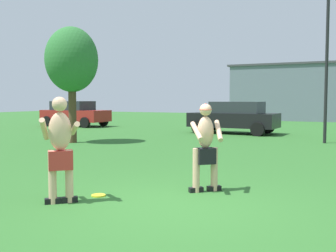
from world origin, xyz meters
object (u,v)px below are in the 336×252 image
frisbee (98,195)px  car_red_mid_lot (75,113)px  player_with_cap (206,144)px  lamp_post (327,50)px  player_in_red (60,147)px  car_black_near_post (234,117)px  tree_left_field (72,61)px

frisbee → car_red_mid_lot: car_red_mid_lot is taller
player_with_cap → lamp_post: lamp_post is taller
player_in_red → lamp_post: lamp_post is taller
player_with_cap → car_red_mid_lot: player_with_cap is taller
player_in_red → car_black_near_post: bearing=95.3°
player_with_cap → player_in_red: size_ratio=0.94×
lamp_post → tree_left_field: size_ratio=1.30×
player_in_red → lamp_post: (3.10, 11.43, 2.65)m
player_in_red → car_red_mid_lot: size_ratio=0.40×
lamp_post → player_with_cap: bearing=-97.5°
player_in_red → car_red_mid_lot: (-11.90, 14.81, -0.10)m
player_with_cap → frisbee: size_ratio=6.52×
car_black_near_post → lamp_post: 5.84m
player_with_cap → lamp_post: bearing=82.5°
player_in_red → frisbee: (0.28, 0.64, -0.91)m
player_in_red → frisbee: 1.15m
player_in_red → car_red_mid_lot: bearing=128.8°
lamp_post → tree_left_field: lamp_post is taller
player_in_red → car_red_mid_lot: 19.00m
frisbee → car_black_near_post: car_black_near_post is taller
frisbee → lamp_post: size_ratio=0.04×
car_black_near_post → player_with_cap: bearing=-75.6°
lamp_post → tree_left_field: (-8.88, -4.18, -0.38)m
car_black_near_post → lamp_post: bearing=-31.0°
car_black_near_post → lamp_post: (4.42, -2.66, 2.75)m
car_black_near_post → lamp_post: lamp_post is taller
player_with_cap → tree_left_field: bearing=144.4°
frisbee → tree_left_field: tree_left_field is taller
player_with_cap → frisbee: 2.13m
car_black_near_post → car_red_mid_lot: bearing=176.1°
player_in_red → tree_left_field: (-5.77, 7.25, 2.27)m
car_black_near_post → player_in_red: bearing=-84.7°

